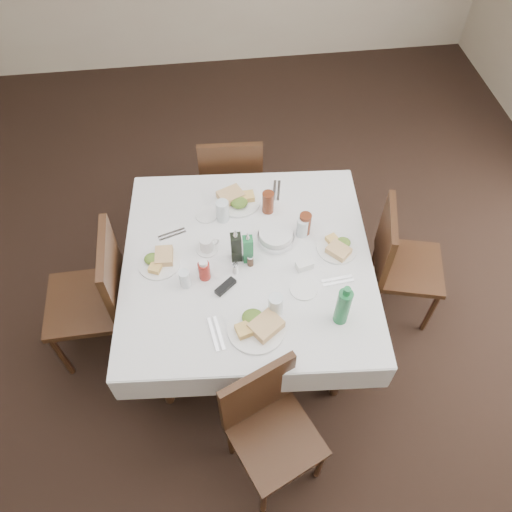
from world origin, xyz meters
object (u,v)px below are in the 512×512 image
at_px(oil_cruet_green, 248,248).
at_px(chair_east, 397,258).
at_px(water_n, 223,211).
at_px(dining_table, 248,267).
at_px(chair_west, 99,293).
at_px(water_s, 276,305).
at_px(ketchup_bottle, 204,270).
at_px(green_bottle, 343,306).
at_px(chair_south, 267,421).
at_px(bread_basket, 276,237).
at_px(chair_north, 231,178).
at_px(oil_cruet_dark, 236,246).
at_px(water_e, 302,227).
at_px(water_w, 185,279).
at_px(coffee_mug, 207,245).

bearing_deg(oil_cruet_green, chair_east, 3.75).
relative_size(chair_east, water_n, 6.27).
xyz_separation_m(dining_table, chair_west, (-0.90, 0.00, -0.12)).
height_order(water_s, ketchup_bottle, ketchup_bottle).
relative_size(water_n, green_bottle, 0.50).
xyz_separation_m(chair_south, green_bottle, (0.44, 0.41, 0.38)).
bearing_deg(bread_basket, chair_east, -4.09).
xyz_separation_m(chair_north, chair_south, (0.01, -1.80, -0.02)).
relative_size(dining_table, chair_south, 1.76).
height_order(chair_west, bread_basket, chair_west).
xyz_separation_m(chair_north, oil_cruet_dark, (-0.05, -0.92, 0.34)).
height_order(water_s, oil_cruet_green, oil_cruet_green).
height_order(water_e, water_w, water_e).
bearing_deg(chair_north, water_n, -99.37).
bearing_deg(water_s, chair_west, 159.43).
bearing_deg(dining_table, water_w, -159.83).
relative_size(chair_north, water_w, 8.07).
bearing_deg(oil_cruet_green, ketchup_bottle, -159.80).
distance_m(dining_table, oil_cruet_dark, 0.19).
bearing_deg(dining_table, oil_cruet_green, -6.29).
distance_m(water_e, bread_basket, 0.17).
distance_m(chair_west, oil_cruet_dark, 0.89).
height_order(dining_table, oil_cruet_green, oil_cruet_green).
distance_m(chair_south, bread_basket, 1.05).
bearing_deg(ketchup_bottle, chair_north, 76.90).
height_order(water_n, green_bottle, green_bottle).
bearing_deg(oil_cruet_dark, water_e, 17.56).
height_order(chair_east, bread_basket, chair_east).
relative_size(dining_table, ketchup_bottle, 10.77).
relative_size(chair_east, bread_basket, 4.13).
bearing_deg(dining_table, chair_south, -89.94).
xyz_separation_m(chair_north, oil_cruet_green, (0.02, -0.94, 0.34)).
relative_size(water_e, water_w, 1.12).
bearing_deg(oil_cruet_dark, water_n, 99.43).
bearing_deg(oil_cruet_green, oil_cruet_dark, 164.67).
height_order(dining_table, green_bottle, green_bottle).
height_order(chair_north, chair_east, chair_north).
xyz_separation_m(water_s, coffee_mug, (-0.33, 0.48, -0.03)).
distance_m(dining_table, chair_south, 0.89).
bearing_deg(oil_cruet_dark, bread_basket, 22.62).
relative_size(water_e, green_bottle, 0.44).
bearing_deg(coffee_mug, chair_east, -1.87).
relative_size(chair_east, water_e, 7.10).
relative_size(water_w, ketchup_bottle, 0.79).
relative_size(bread_basket, oil_cruet_green, 0.92).
bearing_deg(chair_north, chair_west, -133.62).
bearing_deg(green_bottle, bread_basket, 114.08).
height_order(chair_south, oil_cruet_green, oil_cruet_green).
xyz_separation_m(water_s, water_e, (0.24, 0.52, -0.01)).
xyz_separation_m(chair_west, coffee_mug, (0.68, 0.10, 0.23)).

